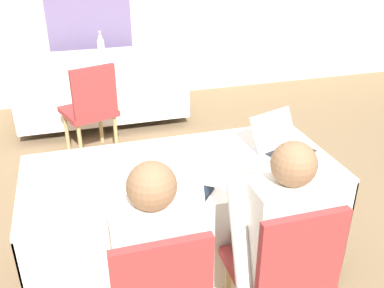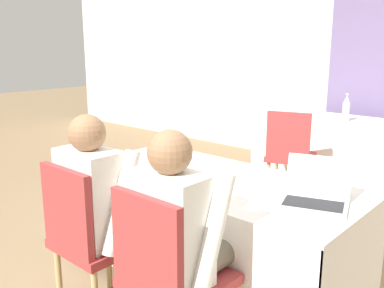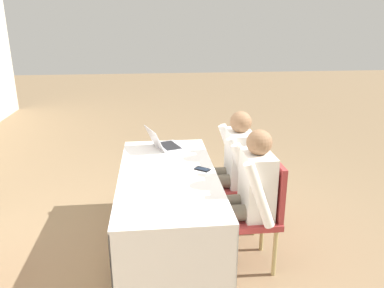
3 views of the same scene
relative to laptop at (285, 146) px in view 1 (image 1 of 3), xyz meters
name	(u,v)px [view 1 (image 1 of 3)]	position (x,y,z in m)	size (l,w,h in m)	color
ground_plane	(183,264)	(-0.66, 0.00, -0.77)	(24.00, 24.00, 0.00)	#846B4C
conference_table_near	(182,192)	(-0.66, 0.00, -0.22)	(1.80, 0.82, 0.73)	white
conference_table_far	(100,74)	(-0.90, 2.51, -0.22)	(1.80, 0.82, 0.73)	white
laptop	(285,146)	(0.00, 0.00, 0.00)	(0.42, 0.41, 0.22)	#B7B7BC
cell_phone	(204,193)	(-0.62, -0.30, -0.04)	(0.14, 0.15, 0.01)	black
paper_beside_laptop	(258,156)	(-0.18, 0.00, -0.04)	(0.24, 0.32, 0.00)	white
paper_centre_table	(132,161)	(-0.92, 0.16, -0.04)	(0.25, 0.32, 0.00)	white
water_bottle	(101,47)	(-0.86, 2.47, 0.09)	(0.07, 0.07, 0.29)	#B7B7C1
chair_near_right	(284,270)	(-0.35, -0.71, -0.26)	(0.44, 0.44, 0.92)	tan
chair_far_spare	(91,107)	(-1.07, 1.67, -0.26)	(0.56, 0.56, 0.92)	tan
person_checkered_shirt	(152,255)	(-0.96, -0.61, -0.10)	(0.50, 0.52, 1.18)	#665B4C
person_white_shirt	(277,230)	(-0.35, -0.61, -0.10)	(0.50, 0.52, 1.18)	#665B4C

